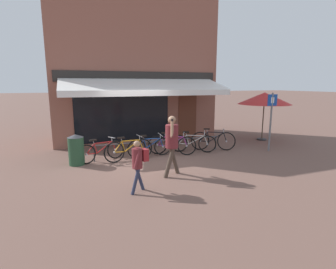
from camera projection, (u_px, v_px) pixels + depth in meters
ground_plane at (146, 164)px, 8.76m from camera, size 160.00×160.00×0.00m
shop_front at (133, 71)px, 12.61m from camera, size 7.42×4.82×6.48m
bike_rack_rail at (160, 142)px, 9.73m from camera, size 4.86×0.04×0.57m
bicycle_red at (101, 151)px, 8.99m from camera, size 1.67×0.73×0.80m
bicycle_orange at (129, 150)px, 9.03m from camera, size 1.75×0.52×0.86m
bicycle_blue at (150, 147)px, 9.55m from camera, size 1.68×0.52×0.83m
bicycle_purple at (172, 145)px, 9.82m from camera, size 1.64×0.91×0.85m
bicycle_silver at (193, 143)px, 10.14m from camera, size 1.66×0.94×0.85m
bicycle_black at (213, 140)px, 10.52m from camera, size 1.69×0.86×0.90m
pedestrian_adult at (172, 139)px, 7.44m from camera, size 0.59×0.63×1.76m
pedestrian_child at (138, 160)px, 6.33m from camera, size 0.49×0.47×1.31m
litter_bin at (76, 150)px, 8.57m from camera, size 0.51×0.51×1.02m
parking_sign at (271, 116)px, 10.16m from camera, size 0.44×0.07×2.29m
cafe_parasol at (264, 98)px, 12.12m from camera, size 2.42×2.42×2.24m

